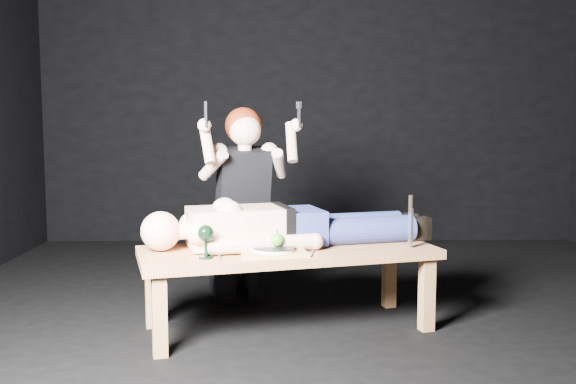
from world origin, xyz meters
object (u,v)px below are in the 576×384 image
object	(u,v)px
kneeling_woman	(241,203)
carving_knife	(411,221)
lying_man	(292,221)
goblet	(206,242)
table	(288,288)
serving_tray	(273,252)

from	to	relation	value
kneeling_woman	carving_knife	size ratio (longest dim) A/B	4.37
carving_knife	lying_man	bearing A→B (deg)	155.54
goblet	carving_knife	distance (m)	1.11
table	serving_tray	distance (m)	0.30
kneeling_woman	goblet	bearing A→B (deg)	-115.76
table	lying_man	xyz separation A→B (m)	(0.02, 0.11, 0.36)
goblet	carving_knife	xyz separation A→B (m)	(1.08, 0.26, 0.06)
table	lying_man	size ratio (longest dim) A/B	0.99
table	kneeling_woman	distance (m)	0.74
kneeling_woman	serving_tray	bearing A→B (deg)	-90.66
table	carving_knife	size ratio (longest dim) A/B	5.52
lying_man	carving_knife	bearing A→B (deg)	-24.46
goblet	lying_man	bearing A→B (deg)	40.00
table	carving_knife	bearing A→B (deg)	-15.14
goblet	carving_knife	size ratio (longest dim) A/B	0.59
serving_tray	goblet	size ratio (longest dim) A/B	1.96
table	kneeling_woman	xyz separation A→B (m)	(-0.29, 0.55, 0.40)
table	kneeling_woman	world-z (taller)	kneeling_woman
serving_tray	goblet	distance (m)	0.36
kneeling_woman	carving_knife	distance (m)	1.10
serving_tray	kneeling_woman	bearing A→B (deg)	106.12
table	serving_tray	bearing A→B (deg)	-130.40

